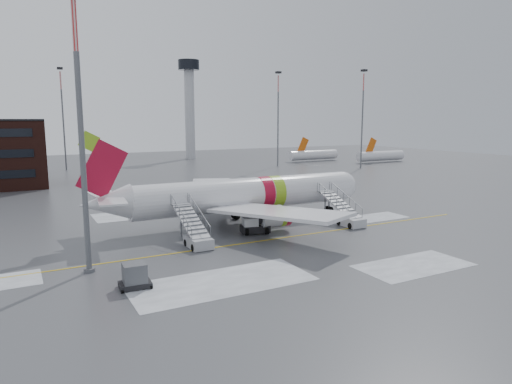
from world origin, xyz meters
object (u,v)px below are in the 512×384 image
airliner (241,195)px  light_mast_near (81,130)px  airstair_fwd (347,216)px  airstair_aft (196,235)px  pushback_tug (253,226)px  uld_container (135,276)px

airliner → light_mast_near: (-18.60, -9.78, 8.03)m
airstair_fwd → airstair_aft: (-18.78, 0.00, 0.00)m
airstair_aft → airliner: bearing=38.6°
airstair_fwd → airstair_aft: 18.78m
airliner → light_mast_near: light_mast_near is taller
airstair_aft → pushback_tug: (7.27, 1.68, -0.28)m
airliner → light_mast_near: size_ratio=1.60×
airstair_aft → light_mast_near: light_mast_near is taller
uld_container → light_mast_near: 12.08m
airliner → airstair_aft: 10.74m
airstair_aft → uld_container: size_ratio=3.26×
pushback_tug → uld_container: size_ratio=1.44×
light_mast_near → uld_container: bearing=-65.4°
airstair_aft → uld_container: (-7.97, -8.55, -0.20)m
airstair_fwd → pushback_tug: size_ratio=2.26×
pushback_tug → uld_container: uld_container is taller
pushback_tug → uld_container: bearing=-146.1°
airstair_aft → light_mast_near: bearing=-162.7°
airstair_aft → light_mast_near: (-10.40, -3.24, 10.38)m
uld_container → airstair_fwd: bearing=17.7°
airliner → uld_container: 22.26m
airstair_fwd → light_mast_near: bearing=-173.7°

